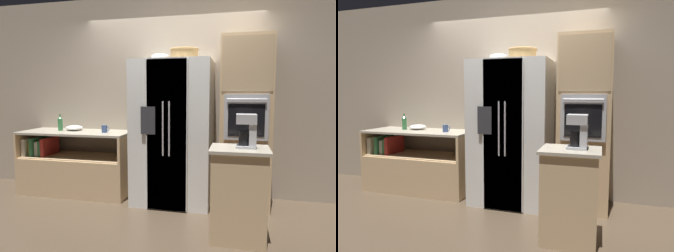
{
  "view_description": "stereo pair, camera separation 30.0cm",
  "coord_description": "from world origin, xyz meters",
  "views": [
    {
      "loc": [
        0.91,
        -3.75,
        1.43
      ],
      "look_at": [
        0.05,
        -0.05,
        1.02
      ],
      "focal_mm": 32.0,
      "sensor_mm": 36.0,
      "label": 1
    },
    {
      "loc": [
        1.2,
        -3.67,
        1.43
      ],
      "look_at": [
        0.05,
        -0.05,
        1.02
      ],
      "focal_mm": 32.0,
      "sensor_mm": 36.0,
      "label": 2
    }
  ],
  "objects": [
    {
      "name": "ground_plane",
      "position": [
        0.0,
        0.0,
        0.0
      ],
      "size": [
        20.0,
        20.0,
        0.0
      ],
      "primitive_type": "plane",
      "color": "#4C3D2D"
    },
    {
      "name": "wall_back",
      "position": [
        0.0,
        0.45,
        1.4
      ],
      "size": [
        12.0,
        0.06,
        2.8
      ],
      "color": "tan",
      "rests_on": "ground_plane"
    },
    {
      "name": "counter_left",
      "position": [
        -1.36,
        0.09,
        0.33
      ],
      "size": [
        1.58,
        0.65,
        0.89
      ],
      "color": "tan",
      "rests_on": "ground_plane"
    },
    {
      "name": "refrigerator",
      "position": [
        0.09,
        0.04,
        0.93
      ],
      "size": [
        1.0,
        0.78,
        1.85
      ],
      "color": "silver",
      "rests_on": "ground_plane"
    },
    {
      "name": "wall_oven",
      "position": [
        1.01,
        0.11,
        1.06
      ],
      "size": [
        0.61,
        0.67,
        2.12
      ],
      "color": "tan",
      "rests_on": "ground_plane"
    },
    {
      "name": "island_counter",
      "position": [
        0.94,
        -0.83,
        0.46
      ],
      "size": [
        0.56,
        0.48,
        0.91
      ],
      "color": "tan",
      "rests_on": "ground_plane"
    },
    {
      "name": "wicker_basket",
      "position": [
        0.24,
        0.04,
        1.93
      ],
      "size": [
        0.36,
        0.36,
        0.14
      ],
      "color": "tan",
      "rests_on": "refrigerator"
    },
    {
      "name": "fruit_bowl",
      "position": [
        -0.06,
        -0.03,
        1.89
      ],
      "size": [
        0.23,
        0.23,
        0.08
      ],
      "color": "white",
      "rests_on": "refrigerator"
    },
    {
      "name": "bottle_tall",
      "position": [
        -1.61,
        0.12,
        1.0
      ],
      "size": [
        0.07,
        0.07,
        0.24
      ],
      "color": "#33723F",
      "rests_on": "counter_left"
    },
    {
      "name": "mug",
      "position": [
        -0.88,
        0.06,
        0.94
      ],
      "size": [
        0.12,
        0.08,
        0.1
      ],
      "color": "#384C7A",
      "rests_on": "counter_left"
    },
    {
      "name": "mixing_bowl",
      "position": [
        -1.43,
        0.19,
        0.93
      ],
      "size": [
        0.25,
        0.25,
        0.07
      ],
      "color": "white",
      "rests_on": "counter_left"
    },
    {
      "name": "coffee_maker",
      "position": [
        1.01,
        -0.82,
        1.09
      ],
      "size": [
        0.19,
        0.18,
        0.32
      ],
      "color": "#B2B2B7",
      "rests_on": "island_counter"
    }
  ]
}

